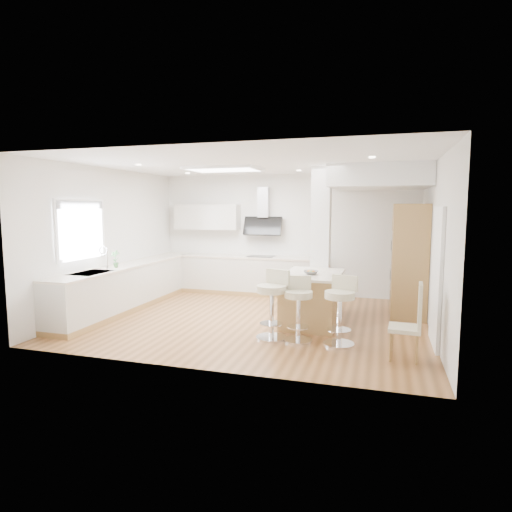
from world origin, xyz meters
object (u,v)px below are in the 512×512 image
(peninsula, at_px, (312,298))
(bar_stool_a, at_px, (272,300))
(bar_stool_b, at_px, (298,305))
(dining_chair, at_px, (412,319))
(bar_stool_c, at_px, (340,307))

(peninsula, height_order, bar_stool_a, bar_stool_a)
(bar_stool_b, height_order, dining_chair, dining_chair)
(bar_stool_c, xyz_separation_m, dining_chair, (0.98, -0.39, -0.02))
(bar_stool_b, distance_m, dining_chair, 1.66)
(peninsula, height_order, bar_stool_c, bar_stool_c)
(bar_stool_a, xyz_separation_m, bar_stool_b, (0.41, 0.00, -0.05))
(bar_stool_b, distance_m, bar_stool_c, 0.63)
(peninsula, distance_m, bar_stool_b, 1.04)
(bar_stool_a, height_order, dining_chair, bar_stool_a)
(peninsula, bearing_deg, dining_chair, -41.42)
(bar_stool_a, bearing_deg, dining_chair, 8.72)
(peninsula, xyz_separation_m, bar_stool_a, (-0.46, -1.04, 0.15))
(bar_stool_b, bearing_deg, dining_chair, -24.50)
(bar_stool_c, relative_size, dining_chair, 0.98)
(bar_stool_c, bearing_deg, dining_chair, -2.36)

